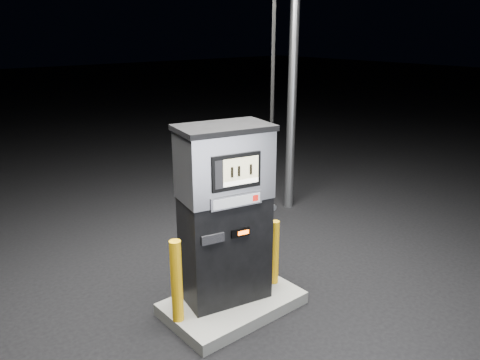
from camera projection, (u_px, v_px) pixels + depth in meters
ground at (233, 309)px, 5.69m from camera, size 80.00×80.00×0.00m
pump_island at (233, 303)px, 5.67m from camera, size 1.60×1.00×0.15m
fuel_dispenser at (225, 213)px, 5.37m from camera, size 1.21×0.83×4.37m
bollard_left at (177, 281)px, 5.08m from camera, size 0.14×0.14×0.96m
bollard_right at (274, 252)px, 5.87m from camera, size 0.12×0.12×0.84m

